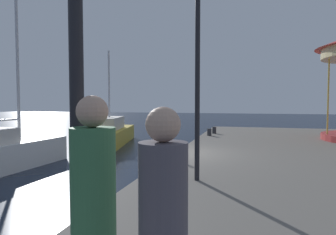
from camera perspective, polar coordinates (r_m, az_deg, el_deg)
The scene contains 7 objects.
ground_plane at distance 11.62m, azimuth 1.36°, elevation -10.50°, with size 120.00×120.00×0.00m, color black.
sailboat_white at distance 13.80m, azimuth -28.06°, elevation -5.77°, with size 1.91×5.18×7.00m.
sailboat_yellow at distance 19.65m, azimuth -11.18°, elevation -3.03°, with size 3.71×7.48×5.96m.
lamp_post_mid_promenade at distance 7.46m, azimuth 5.57°, elevation 12.80°, with size 0.36×0.36×4.72m.
bollard_north at distance 18.43m, azimuth 8.66°, elevation -2.36°, with size 0.24×0.24×0.40m, color #2D2D33.
bollard_center at distance 17.22m, azimuth 7.75°, elevation -2.73°, with size 0.24×0.24×0.40m, color #2D2D33.
person_far_corner at distance 2.53m, azimuth -13.73°, elevation -20.14°, with size 0.34×0.34×1.96m.
Camera 1 is at (2.68, -10.98, 2.72)m, focal length 32.51 mm.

